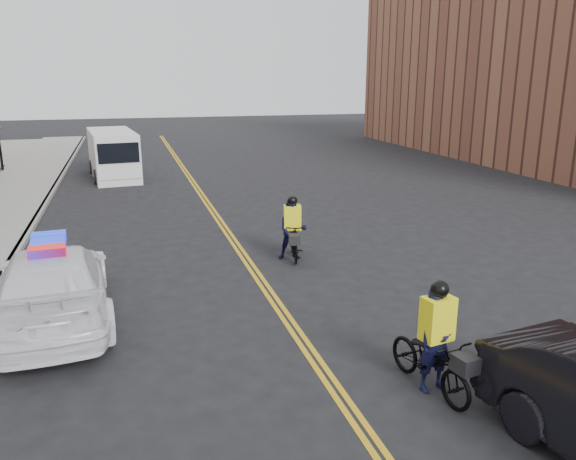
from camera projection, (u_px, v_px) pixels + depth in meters
The scene contains 9 objects.
ground at pixel (290, 324), 11.19m from camera, with size 120.00×120.00×0.00m, color black.
center_line_left at pixel (220, 225), 18.58m from camera, with size 0.10×60.00×0.01m, color gold.
center_line_right at pixel (225, 225), 18.62m from camera, with size 0.10×60.00×0.01m, color gold.
curb at pixel (26, 237), 16.97m from camera, with size 0.20×60.00×0.15m, color gray.
building_across at pixel (568, 63), 32.30m from camera, with size 12.00×30.00×11.00m, color brown.
police_cruiser at pixel (53, 284), 11.16m from camera, with size 2.55×5.41×1.69m.
cargo_van at pixel (113, 155), 26.97m from camera, with size 2.51×5.54×2.24m.
cyclist_near at pixel (435, 353), 8.69m from camera, with size 0.94×1.93×1.81m.
cyclist_far at pixel (292, 234), 15.01m from camera, with size 0.88×1.77×1.73m.
Camera 1 is at (-2.90, -9.88, 4.77)m, focal length 35.00 mm.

